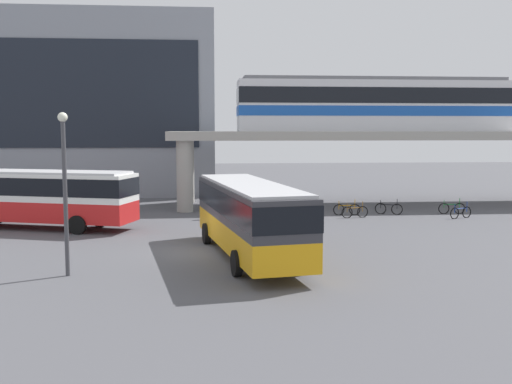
% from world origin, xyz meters
% --- Properties ---
extents(ground_plane, '(120.00, 120.00, 0.00)m').
position_xyz_m(ground_plane, '(0.00, 10.00, 0.00)').
color(ground_plane, '#515156').
extents(station_building, '(25.29, 15.06, 15.06)m').
position_xyz_m(station_building, '(-11.32, 28.84, 7.53)').
color(station_building, gray).
rests_on(station_building, ground_plane).
extents(elevated_platform, '(31.50, 6.65, 5.36)m').
position_xyz_m(elevated_platform, '(13.70, 15.75, 4.65)').
color(elevated_platform, '#9E9B93').
rests_on(elevated_platform, ground_plane).
extents(train, '(19.65, 2.96, 3.84)m').
position_xyz_m(train, '(12.67, 15.75, 7.33)').
color(train, silver).
rests_on(train, elevated_platform).
extents(bus_main, '(4.35, 11.31, 3.22)m').
position_xyz_m(bus_main, '(2.36, -1.40, 1.99)').
color(bus_main, orange).
rests_on(bus_main, ground_plane).
extents(bus_secondary, '(11.29, 5.80, 3.22)m').
position_xyz_m(bus_secondary, '(-8.77, 7.17, 1.99)').
color(bus_secondary, red).
rests_on(bus_secondary, ground_plane).
extents(bicycle_red, '(1.79, 0.15, 1.04)m').
position_xyz_m(bicycle_red, '(5.40, 11.48, 0.36)').
color(bicycle_red, black).
rests_on(bicycle_red, ground_plane).
extents(bicycle_brown, '(1.77, 0.37, 1.04)m').
position_xyz_m(bicycle_brown, '(9.83, 9.57, 0.36)').
color(bicycle_brown, black).
rests_on(bicycle_brown, ground_plane).
extents(bicycle_black, '(1.66, 0.78, 1.04)m').
position_xyz_m(bicycle_black, '(12.41, 10.87, 0.36)').
color(bicycle_black, black).
rests_on(bicycle_black, ground_plane).
extents(bicycle_green, '(1.79, 0.09, 1.04)m').
position_xyz_m(bicycle_green, '(16.59, 10.73, 0.36)').
color(bicycle_green, black).
rests_on(bicycle_green, ground_plane).
extents(bicycle_orange, '(1.79, 0.09, 1.04)m').
position_xyz_m(bicycle_orange, '(9.61, 10.77, 0.36)').
color(bicycle_orange, black).
rests_on(bicycle_orange, ground_plane).
extents(bicycle_blue, '(1.67, 0.77, 1.04)m').
position_xyz_m(bicycle_blue, '(16.31, 8.72, 0.36)').
color(bicycle_blue, black).
rests_on(bicycle_blue, ground_plane).
extents(pedestrian_by_bike_rack, '(0.45, 0.34, 1.58)m').
position_xyz_m(pedestrian_by_bike_rack, '(2.59, 10.80, 0.74)').
color(pedestrian_by_bike_rack, '#724C8C').
rests_on(pedestrian_by_bike_rack, ground_plane).
extents(pedestrian_near_building, '(0.45, 0.34, 1.67)m').
position_xyz_m(pedestrian_near_building, '(1.07, 9.88, 0.78)').
color(pedestrian_near_building, '#33663F').
rests_on(pedestrian_near_building, ground_plane).
extents(lamp_post, '(0.36, 0.36, 6.12)m').
position_xyz_m(lamp_post, '(-4.70, -3.99, 3.62)').
color(lamp_post, '#3F3F44').
rests_on(lamp_post, ground_plane).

